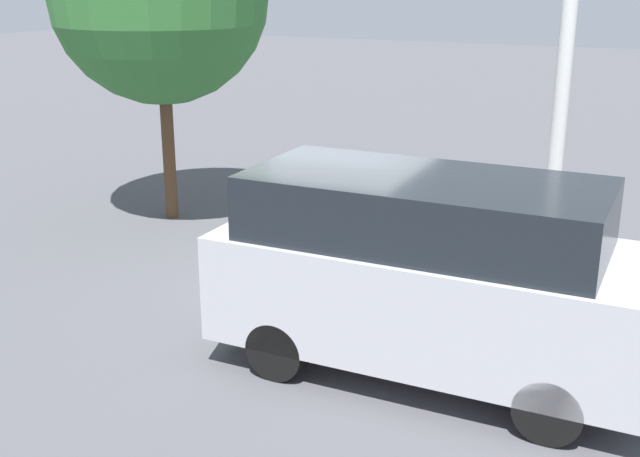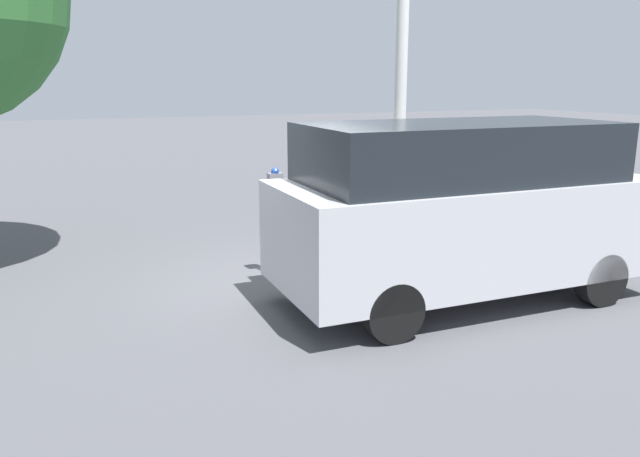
% 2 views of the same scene
% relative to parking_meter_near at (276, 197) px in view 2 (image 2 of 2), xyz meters
% --- Properties ---
extents(ground_plane, '(80.00, 80.00, 0.00)m').
position_rel_parking_meter_near_xyz_m(ground_plane, '(-0.01, -0.38, -1.14)').
color(ground_plane, '#4C4C51').
extents(parking_meter_near, '(0.20, 0.12, 1.55)m').
position_rel_parking_meter_near_xyz_m(parking_meter_near, '(0.00, 0.00, 0.00)').
color(parking_meter_near, gray).
rests_on(parking_meter_near, ground).
extents(lamp_post, '(0.44, 0.44, 5.32)m').
position_rel_parking_meter_near_xyz_m(lamp_post, '(2.60, 1.16, 0.83)').
color(lamp_post, beige).
rests_on(lamp_post, ground).
extents(parked_van, '(4.69, 2.00, 2.21)m').
position_rel_parking_meter_near_xyz_m(parked_van, '(1.81, -1.75, 0.04)').
color(parked_van, '#B2B2B7').
rests_on(parked_van, ground).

